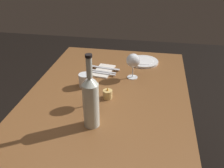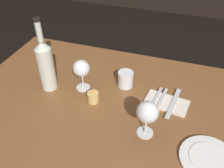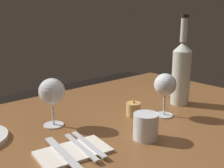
{
  "view_description": "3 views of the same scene",
  "coord_description": "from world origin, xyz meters",
  "px_view_note": "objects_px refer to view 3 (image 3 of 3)",
  "views": [
    {
      "loc": [
        -1.17,
        -0.23,
        1.48
      ],
      "look_at": [
        -0.05,
        -0.03,
        0.83
      ],
      "focal_mm": 39.73,
      "sensor_mm": 36.0,
      "label": 1
    },
    {
      "loc": [
        0.28,
        -0.75,
        1.49
      ],
      "look_at": [
        0.03,
        0.02,
        0.84
      ],
      "focal_mm": 38.8,
      "sensor_mm": 36.0,
      "label": 2
    },
    {
      "loc": [
        0.63,
        0.66,
        1.11
      ],
      "look_at": [
        0.03,
        -0.03,
        0.87
      ],
      "focal_mm": 44.93,
      "sensor_mm": 36.0,
      "label": 3
    }
  ],
  "objects_px": {
    "wine_glass_right": "(165,86)",
    "wine_bottle": "(181,71)",
    "votive_candle": "(133,110)",
    "fork_inner": "(81,147)",
    "fork_outer": "(88,144)",
    "folded_napkin": "(73,152)",
    "wine_glass_left": "(52,92)",
    "water_tumbler": "(146,127)",
    "table_knife": "(63,153)"
  },
  "relations": [
    {
      "from": "wine_bottle",
      "to": "fork_outer",
      "type": "height_order",
      "value": "wine_bottle"
    },
    {
      "from": "water_tumbler",
      "to": "table_knife",
      "type": "xyz_separation_m",
      "value": [
        0.24,
        -0.07,
        -0.02
      ]
    },
    {
      "from": "fork_inner",
      "to": "wine_glass_right",
      "type": "bearing_deg",
      "value": -177.45
    },
    {
      "from": "wine_glass_left",
      "to": "table_knife",
      "type": "xyz_separation_m",
      "value": [
        0.09,
        0.2,
        -0.1
      ]
    },
    {
      "from": "water_tumbler",
      "to": "folded_napkin",
      "type": "xyz_separation_m",
      "value": [
        0.21,
        -0.07,
        -0.03
      ]
    },
    {
      "from": "wine_bottle",
      "to": "fork_inner",
      "type": "height_order",
      "value": "wine_bottle"
    },
    {
      "from": "fork_inner",
      "to": "fork_outer",
      "type": "xyz_separation_m",
      "value": [
        -0.02,
        0.0,
        0.0
      ]
    },
    {
      "from": "wine_glass_left",
      "to": "fork_inner",
      "type": "bearing_deg",
      "value": 81.31
    },
    {
      "from": "water_tumbler",
      "to": "wine_glass_left",
      "type": "bearing_deg",
      "value": -59.47
    },
    {
      "from": "water_tumbler",
      "to": "fork_inner",
      "type": "bearing_deg",
      "value": -19.58
    },
    {
      "from": "wine_glass_left",
      "to": "water_tumbler",
      "type": "distance_m",
      "value": 0.32
    },
    {
      "from": "wine_glass_right",
      "to": "wine_bottle",
      "type": "bearing_deg",
      "value": -164.26
    },
    {
      "from": "wine_bottle",
      "to": "fork_inner",
      "type": "bearing_deg",
      "value": 6.51
    },
    {
      "from": "wine_glass_right",
      "to": "votive_candle",
      "type": "bearing_deg",
      "value": -41.66
    },
    {
      "from": "water_tumbler",
      "to": "table_knife",
      "type": "relative_size",
      "value": 0.37
    },
    {
      "from": "fork_inner",
      "to": "water_tumbler",
      "type": "bearing_deg",
      "value": 160.42
    },
    {
      "from": "wine_glass_left",
      "to": "fork_inner",
      "type": "height_order",
      "value": "wine_glass_left"
    },
    {
      "from": "table_knife",
      "to": "water_tumbler",
      "type": "bearing_deg",
      "value": 164.65
    },
    {
      "from": "water_tumbler",
      "to": "fork_outer",
      "type": "distance_m",
      "value": 0.18
    },
    {
      "from": "wine_glass_left",
      "to": "fork_outer",
      "type": "distance_m",
      "value": 0.22
    },
    {
      "from": "fork_inner",
      "to": "votive_candle",
      "type": "bearing_deg",
      "value": -163.03
    },
    {
      "from": "wine_glass_left",
      "to": "water_tumbler",
      "type": "bearing_deg",
      "value": 120.53
    },
    {
      "from": "wine_glass_left",
      "to": "wine_bottle",
      "type": "xyz_separation_m",
      "value": [
        -0.5,
        0.14,
        0.02
      ]
    },
    {
      "from": "wine_glass_right",
      "to": "wine_bottle",
      "type": "distance_m",
      "value": 0.16
    },
    {
      "from": "wine_glass_left",
      "to": "table_knife",
      "type": "height_order",
      "value": "wine_glass_left"
    },
    {
      "from": "table_knife",
      "to": "folded_napkin",
      "type": "bearing_deg",
      "value": 180.0
    },
    {
      "from": "table_knife",
      "to": "wine_glass_right",
      "type": "bearing_deg",
      "value": -177.78
    },
    {
      "from": "fork_outer",
      "to": "table_knife",
      "type": "distance_m",
      "value": 0.08
    },
    {
      "from": "fork_inner",
      "to": "table_knife",
      "type": "distance_m",
      "value": 0.06
    },
    {
      "from": "table_knife",
      "to": "votive_candle",
      "type": "bearing_deg",
      "value": -165.59
    },
    {
      "from": "fork_inner",
      "to": "table_knife",
      "type": "height_order",
      "value": "same"
    },
    {
      "from": "fork_outer",
      "to": "table_knife",
      "type": "relative_size",
      "value": 0.86
    },
    {
      "from": "folded_napkin",
      "to": "table_knife",
      "type": "height_order",
      "value": "table_knife"
    },
    {
      "from": "wine_glass_left",
      "to": "fork_inner",
      "type": "relative_size",
      "value": 0.89
    },
    {
      "from": "wine_glass_right",
      "to": "fork_outer",
      "type": "bearing_deg",
      "value": 2.73
    },
    {
      "from": "votive_candle",
      "to": "fork_outer",
      "type": "bearing_deg",
      "value": 18.45
    },
    {
      "from": "fork_inner",
      "to": "table_knife",
      "type": "relative_size",
      "value": 0.86
    },
    {
      "from": "wine_glass_left",
      "to": "folded_napkin",
      "type": "relative_size",
      "value": 0.79
    },
    {
      "from": "votive_candle",
      "to": "folded_napkin",
      "type": "relative_size",
      "value": 0.33
    },
    {
      "from": "votive_candle",
      "to": "folded_napkin",
      "type": "bearing_deg",
      "value": 15.71
    },
    {
      "from": "votive_candle",
      "to": "wine_bottle",
      "type": "bearing_deg",
      "value": 173.07
    },
    {
      "from": "wine_bottle",
      "to": "fork_inner",
      "type": "distance_m",
      "value": 0.55
    },
    {
      "from": "votive_candle",
      "to": "table_knife",
      "type": "distance_m",
      "value": 0.36
    },
    {
      "from": "wine_glass_right",
      "to": "folded_napkin",
      "type": "height_order",
      "value": "wine_glass_right"
    },
    {
      "from": "wine_glass_right",
      "to": "fork_outer",
      "type": "height_order",
      "value": "wine_glass_right"
    },
    {
      "from": "folded_napkin",
      "to": "fork_outer",
      "type": "height_order",
      "value": "fork_outer"
    },
    {
      "from": "wine_glass_right",
      "to": "votive_candle",
      "type": "relative_size",
      "value": 2.32
    },
    {
      "from": "wine_glass_left",
      "to": "wine_bottle",
      "type": "distance_m",
      "value": 0.52
    },
    {
      "from": "wine_bottle",
      "to": "votive_candle",
      "type": "bearing_deg",
      "value": -6.93
    },
    {
      "from": "wine_glass_right",
      "to": "votive_candle",
      "type": "height_order",
      "value": "wine_glass_right"
    }
  ]
}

